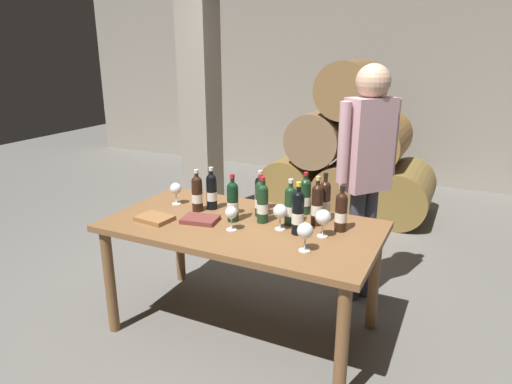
% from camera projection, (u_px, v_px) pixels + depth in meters
% --- Properties ---
extents(ground_plane, '(14.00, 14.00, 0.00)m').
position_uv_depth(ground_plane, '(243.00, 328.00, 3.07)').
color(ground_plane, '#66635E').
extents(cellar_back_wall, '(10.00, 0.24, 2.80)m').
position_uv_depth(cellar_back_wall, '(382.00, 79.00, 6.25)').
color(cellar_back_wall, gray).
rests_on(cellar_back_wall, ground_plane).
extents(barrel_stack, '(1.86, 0.90, 1.69)m').
position_uv_depth(barrel_stack, '(349.00, 154.00, 5.10)').
color(barrel_stack, olive).
rests_on(barrel_stack, ground_plane).
extents(stone_pillar, '(0.32, 0.32, 2.60)m').
position_uv_depth(stone_pillar, '(200.00, 100.00, 4.59)').
color(stone_pillar, gray).
rests_on(stone_pillar, ground_plane).
extents(dining_table, '(1.70, 0.90, 0.76)m').
position_uv_depth(dining_table, '(242.00, 237.00, 2.87)').
color(dining_table, brown).
rests_on(dining_table, ground_plane).
extents(wine_bottle_0, '(0.07, 0.07, 0.31)m').
position_uv_depth(wine_bottle_0, '(233.00, 201.00, 2.85)').
color(wine_bottle_0, black).
rests_on(wine_bottle_0, dining_table).
extents(wine_bottle_1, '(0.07, 0.07, 0.29)m').
position_uv_depth(wine_bottle_1, '(212.00, 191.00, 3.07)').
color(wine_bottle_1, black).
rests_on(wine_bottle_1, dining_table).
extents(wine_bottle_2, '(0.07, 0.07, 0.30)m').
position_uv_depth(wine_bottle_2, '(263.00, 203.00, 2.83)').
color(wine_bottle_2, '#19381E').
rests_on(wine_bottle_2, dining_table).
extents(wine_bottle_3, '(0.07, 0.07, 0.32)m').
position_uv_depth(wine_bottle_3, '(298.00, 212.00, 2.65)').
color(wine_bottle_3, black).
rests_on(wine_bottle_3, dining_table).
extents(wine_bottle_4, '(0.07, 0.07, 0.28)m').
position_uv_depth(wine_bottle_4, '(261.00, 198.00, 2.94)').
color(wine_bottle_4, '#19381E').
rests_on(wine_bottle_4, dining_table).
extents(wine_bottle_5, '(0.07, 0.07, 0.28)m').
position_uv_depth(wine_bottle_5, '(341.00, 211.00, 2.70)').
color(wine_bottle_5, black).
rests_on(wine_bottle_5, dining_table).
extents(wine_bottle_6, '(0.07, 0.07, 0.31)m').
position_uv_depth(wine_bottle_6, '(325.00, 200.00, 2.86)').
color(wine_bottle_6, black).
rests_on(wine_bottle_6, dining_table).
extents(wine_bottle_7, '(0.07, 0.07, 0.29)m').
position_uv_depth(wine_bottle_7, '(290.00, 205.00, 2.79)').
color(wine_bottle_7, '#19381E').
rests_on(wine_bottle_7, dining_table).
extents(wine_bottle_8, '(0.07, 0.07, 0.28)m').
position_uv_depth(wine_bottle_8, '(260.00, 193.00, 3.04)').
color(wine_bottle_8, black).
rests_on(wine_bottle_8, dining_table).
extents(wine_bottle_9, '(0.07, 0.07, 0.29)m').
position_uv_depth(wine_bottle_9, '(197.00, 193.00, 3.03)').
color(wine_bottle_9, black).
rests_on(wine_bottle_9, dining_table).
extents(wine_bottle_10, '(0.07, 0.07, 0.28)m').
position_uv_depth(wine_bottle_10, '(305.00, 196.00, 2.98)').
color(wine_bottle_10, '#19381E').
rests_on(wine_bottle_10, dining_table).
extents(wine_bottle_11, '(0.07, 0.07, 0.31)m').
position_uv_depth(wine_bottle_11, '(317.00, 204.00, 2.78)').
color(wine_bottle_11, black).
rests_on(wine_bottle_11, dining_table).
extents(wine_glass_0, '(0.09, 0.09, 0.16)m').
position_uv_depth(wine_glass_0, '(305.00, 231.00, 2.43)').
color(wine_glass_0, white).
rests_on(wine_glass_0, dining_table).
extents(wine_glass_1, '(0.09, 0.09, 0.17)m').
position_uv_depth(wine_glass_1, '(323.00, 218.00, 2.61)').
color(wine_glass_1, white).
rests_on(wine_glass_1, dining_table).
extents(wine_glass_2, '(0.07, 0.07, 0.15)m').
position_uv_depth(wine_glass_2, '(231.00, 214.00, 2.71)').
color(wine_glass_2, white).
rests_on(wine_glass_2, dining_table).
extents(wine_glass_3, '(0.08, 0.08, 0.15)m').
position_uv_depth(wine_glass_3, '(176.00, 189.00, 3.16)').
color(wine_glass_3, white).
rests_on(wine_glass_3, dining_table).
extents(wine_glass_4, '(0.07, 0.07, 0.15)m').
position_uv_depth(wine_glass_4, '(233.00, 199.00, 2.98)').
color(wine_glass_4, white).
rests_on(wine_glass_4, dining_table).
extents(wine_glass_5, '(0.09, 0.09, 0.16)m').
position_uv_depth(wine_glass_5, '(280.00, 212.00, 2.72)').
color(wine_glass_5, white).
rests_on(wine_glass_5, dining_table).
extents(tasting_notebook, '(0.24, 0.18, 0.03)m').
position_uv_depth(tasting_notebook, '(155.00, 218.00, 2.89)').
color(tasting_notebook, '#936038').
rests_on(tasting_notebook, dining_table).
extents(leather_ledger, '(0.24, 0.20, 0.03)m').
position_uv_depth(leather_ledger, '(200.00, 219.00, 2.87)').
color(leather_ledger, brown).
rests_on(leather_ledger, dining_table).
extents(sommelier_presenting, '(0.34, 0.41, 1.72)m').
position_uv_depth(sommelier_presenting, '(367.00, 163.00, 3.15)').
color(sommelier_presenting, '#383842').
rests_on(sommelier_presenting, ground_plane).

